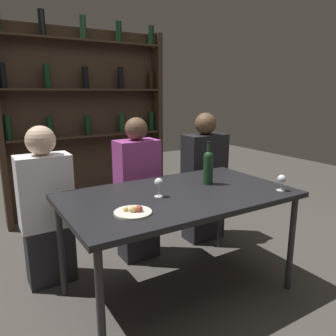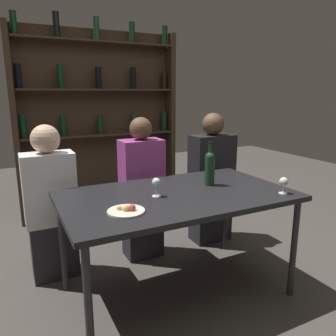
# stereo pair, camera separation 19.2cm
# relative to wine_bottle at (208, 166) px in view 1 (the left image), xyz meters

# --- Properties ---
(ground_plane) EXTENTS (10.00, 10.00, 0.00)m
(ground_plane) POSITION_rel_wine_bottle_xyz_m (-0.31, -0.07, -0.91)
(ground_plane) COLOR #47423D
(dining_table) EXTENTS (1.58, 0.92, 0.76)m
(dining_table) POSITION_rel_wine_bottle_xyz_m (-0.31, -0.07, -0.20)
(dining_table) COLOR black
(dining_table) RESTS_ON ground_plane
(wine_rack_wall) EXTENTS (1.90, 0.21, 2.26)m
(wine_rack_wall) POSITION_rel_wine_bottle_xyz_m (-0.32, 1.89, 0.26)
(wine_rack_wall) COLOR #38281C
(wine_rack_wall) RESTS_ON ground_plane
(wine_bottle) EXTENTS (0.07, 0.07, 0.33)m
(wine_bottle) POSITION_rel_wine_bottle_xyz_m (0.00, 0.00, 0.00)
(wine_bottle) COLOR #19381E
(wine_bottle) RESTS_ON dining_table
(wine_glass_0) EXTENTS (0.06, 0.06, 0.13)m
(wine_glass_0) POSITION_rel_wine_bottle_xyz_m (-0.47, -0.07, -0.05)
(wine_glass_0) COLOR silver
(wine_glass_0) RESTS_ON dining_table
(wine_glass_1) EXTENTS (0.06, 0.06, 0.12)m
(wine_glass_1) POSITION_rel_wine_bottle_xyz_m (0.33, -0.40, -0.06)
(wine_glass_1) COLOR silver
(wine_glass_1) RESTS_ON dining_table
(food_plate_0) EXTENTS (0.22, 0.22, 0.05)m
(food_plate_0) POSITION_rel_wine_bottle_xyz_m (-0.75, -0.26, -0.13)
(food_plate_0) COLOR silver
(food_plate_0) RESTS_ON dining_table
(seated_person_left) EXTENTS (0.38, 0.22, 1.21)m
(seated_person_left) POSITION_rel_wine_bottle_xyz_m (-1.07, 0.57, -0.33)
(seated_person_left) COLOR #26262B
(seated_person_left) RESTS_ON ground_plane
(seated_person_center) EXTENTS (0.36, 0.22, 1.24)m
(seated_person_center) POSITION_rel_wine_bottle_xyz_m (-0.31, 0.57, -0.32)
(seated_person_center) COLOR #26262B
(seated_person_center) RESTS_ON ground_plane
(seated_person_right) EXTENTS (0.42, 0.22, 1.26)m
(seated_person_right) POSITION_rel_wine_bottle_xyz_m (0.41, 0.57, -0.31)
(seated_person_right) COLOR #26262B
(seated_person_right) RESTS_ON ground_plane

